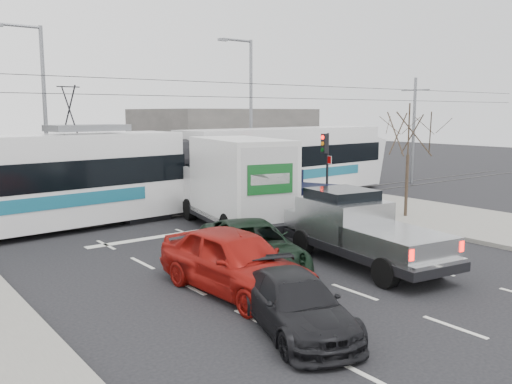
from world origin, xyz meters
TOP-DOWN VIEW (x-y plane):
  - ground at (0.00, 0.00)m, footprint 120.00×120.00m
  - sidewalk_right at (9.00, 0.00)m, footprint 6.00×60.00m
  - rails at (0.00, 10.00)m, footprint 60.00×1.60m
  - building_right at (12.00, 24.00)m, footprint 12.00×10.00m
  - bare_tree at (7.60, 2.50)m, footprint 2.40×2.40m
  - traffic_signal at (6.47, 6.50)m, footprint 0.44×0.44m
  - street_lamp_near at (7.31, 14.00)m, footprint 2.38×0.25m
  - street_lamp_far at (-4.19, 16.00)m, footprint 2.38×0.25m
  - catenary at (0.00, 10.00)m, footprint 60.00×0.20m
  - tram at (0.22, 10.16)m, footprint 28.41×5.25m
  - silver_pickup at (0.53, -1.03)m, footprint 2.95×6.47m
  - box_truck at (0.35, 5.49)m, footprint 4.02×7.83m
  - navy_pickup at (4.22, 6.92)m, footprint 4.08×5.90m
  - green_car at (-2.79, 0.15)m, footprint 4.30×5.91m
  - red_car at (-4.24, -1.07)m, footprint 2.28×5.15m
  - dark_car at (-4.64, -3.97)m, footprint 2.98×4.55m

SIDE VIEW (x-z plane):
  - ground at x=0.00m, z-range 0.00..0.00m
  - rails at x=0.00m, z-range 0.00..0.03m
  - sidewalk_right at x=9.00m, z-range 0.00..0.15m
  - dark_car at x=-4.64m, z-range 0.00..1.22m
  - green_car at x=-2.79m, z-range 0.00..1.49m
  - red_car at x=-4.24m, z-range 0.00..1.72m
  - silver_pickup at x=0.53m, z-range -0.01..2.26m
  - navy_pickup at x=4.22m, z-range -0.02..2.33m
  - box_truck at x=0.35m, z-range -0.02..3.71m
  - tram at x=0.22m, z-range -0.84..4.93m
  - building_right at x=12.00m, z-range 0.00..5.00m
  - traffic_signal at x=6.47m, z-range 0.94..4.54m
  - bare_tree at x=7.60m, z-range 1.29..6.29m
  - catenary at x=0.00m, z-range 0.38..7.38m
  - street_lamp_near at x=7.31m, z-range 0.61..9.61m
  - street_lamp_far at x=-4.19m, z-range 0.61..9.61m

